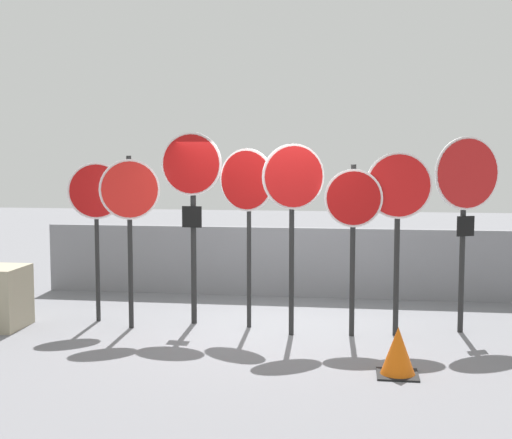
# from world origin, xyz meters

# --- Properties ---
(ground_plane) EXTENTS (40.00, 40.00, 0.00)m
(ground_plane) POSITION_xyz_m (0.00, 0.00, 0.00)
(ground_plane) COLOR slate
(fence_back) EXTENTS (8.03, 0.12, 1.14)m
(fence_back) POSITION_xyz_m (0.00, 2.30, 0.57)
(fence_back) COLOR slate
(fence_back) RESTS_ON ground
(stop_sign_0) EXTENTS (0.72, 0.36, 2.22)m
(stop_sign_0) POSITION_xyz_m (-2.37, 0.15, 1.66)
(stop_sign_0) COLOR black
(stop_sign_0) RESTS_ON ground
(stop_sign_1) EXTENTS (0.74, 0.34, 2.31)m
(stop_sign_1) POSITION_xyz_m (-1.79, -0.18, 1.69)
(stop_sign_1) COLOR black
(stop_sign_1) RESTS_ON ground
(stop_sign_2) EXTENTS (0.85, 0.17, 2.63)m
(stop_sign_2) POSITION_xyz_m (-1.04, 0.20, 1.89)
(stop_sign_2) COLOR black
(stop_sign_2) RESTS_ON ground
(stop_sign_3) EXTENTS (0.78, 0.35, 2.41)m
(stop_sign_3) POSITION_xyz_m (-0.26, 0.08, 1.82)
(stop_sign_3) COLOR black
(stop_sign_3) RESTS_ON ground
(stop_sign_4) EXTENTS (0.76, 0.38, 2.47)m
(stop_sign_4) POSITION_xyz_m (0.38, -0.24, 1.84)
(stop_sign_4) COLOR black
(stop_sign_4) RESTS_ON ground
(stop_sign_5) EXTENTS (0.74, 0.15, 2.20)m
(stop_sign_5) POSITION_xyz_m (1.14, -0.18, 1.58)
(stop_sign_5) COLOR black
(stop_sign_5) RESTS_ON ground
(stop_sign_6) EXTENTS (0.84, 0.17, 2.36)m
(stop_sign_6) POSITION_xyz_m (1.70, -0.08, 1.72)
(stop_sign_6) COLOR black
(stop_sign_6) RESTS_ON ground
(stop_sign_7) EXTENTS (0.86, 0.44, 2.56)m
(stop_sign_7) POSITION_xyz_m (2.57, 0.21, 1.87)
(stop_sign_7) COLOR black
(stop_sign_7) RESTS_ON ground
(traffic_cone_0) EXTENTS (0.44, 0.44, 0.52)m
(traffic_cone_0) POSITION_xyz_m (1.63, -1.74, 0.26)
(traffic_cone_0) COLOR black
(traffic_cone_0) RESTS_ON ground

